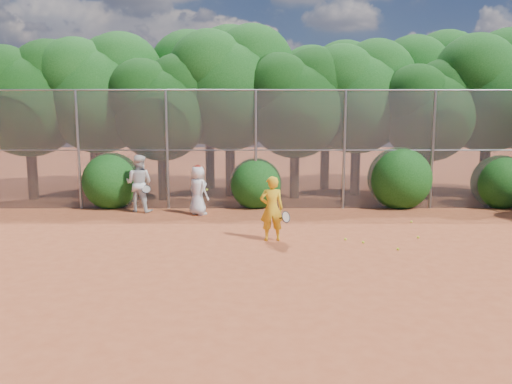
{
  "coord_description": "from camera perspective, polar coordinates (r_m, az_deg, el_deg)",
  "views": [
    {
      "loc": [
        -1.04,
        -10.88,
        3.14
      ],
      "look_at": [
        -1.0,
        2.5,
        1.1
      ],
      "focal_mm": 35.0,
      "sensor_mm": 36.0,
      "label": 1
    }
  ],
  "objects": [
    {
      "name": "bush_2",
      "position": [
        18.02,
        16.08,
        1.83
      ],
      "size": [
        2.2,
        2.2,
        2.2
      ],
      "primitive_type": "sphere",
      "color": "#114411",
      "rests_on": "ground"
    },
    {
      "name": "ball_1",
      "position": [
        13.63,
        18.04,
        -4.94
      ],
      "size": [
        0.07,
        0.07,
        0.07
      ],
      "primitive_type": "sphere",
      "color": "#D6EC2A",
      "rests_on": "ground"
    },
    {
      "name": "fence_back",
      "position": [
        16.94,
        2.96,
        4.97
      ],
      "size": [
        20.05,
        0.09,
        4.03
      ],
      "color": "gray",
      "rests_on": "ground"
    },
    {
      "name": "ball_4",
      "position": [
        12.75,
        12.15,
        -5.62
      ],
      "size": [
        0.07,
        0.07,
        0.07
      ],
      "primitive_type": "sphere",
      "color": "#D6EC2A",
      "rests_on": "ground"
    },
    {
      "name": "ball_2",
      "position": [
        12.31,
        15.91,
        -6.29
      ],
      "size": [
        0.07,
        0.07,
        0.07
      ],
      "primitive_type": "sphere",
      "color": "#D6EC2A",
      "rests_on": "ground"
    },
    {
      "name": "ball_0",
      "position": [
        12.97,
        10.18,
        -5.33
      ],
      "size": [
        0.07,
        0.07,
        0.07
      ],
      "primitive_type": "sphere",
      "color": "#D6EC2A",
      "rests_on": "ground"
    },
    {
      "name": "tree_12",
      "position": [
        23.44,
        19.16,
        11.55
      ],
      "size": [
        5.02,
        4.37,
        6.88
      ],
      "color": "black",
      "rests_on": "ground"
    },
    {
      "name": "bush_0",
      "position": [
        18.01,
        -16.16,
        1.5
      ],
      "size": [
        2.0,
        2.0,
        2.0
      ],
      "primitive_type": "sphere",
      "color": "#114411",
      "rests_on": "ground"
    },
    {
      "name": "tree_11",
      "position": [
        21.77,
        8.17,
        11.27
      ],
      "size": [
        4.64,
        4.03,
        6.35
      ],
      "color": "black",
      "rests_on": "ground"
    },
    {
      "name": "tree_9",
      "position": [
        22.82,
        -18.12,
        11.25
      ],
      "size": [
        4.83,
        4.2,
        6.62
      ],
      "color": "black",
      "rests_on": "ground"
    },
    {
      "name": "tree_6",
      "position": [
        20.03,
        19.29,
        9.12
      ],
      "size": [
        3.86,
        3.36,
        5.29
      ],
      "color": "black",
      "rests_on": "ground"
    },
    {
      "name": "tree_3",
      "position": [
        19.79,
        -2.84,
        12.29
      ],
      "size": [
        4.89,
        4.26,
        6.7
      ],
      "color": "black",
      "rests_on": "ground"
    },
    {
      "name": "tree_5",
      "position": [
        20.36,
        11.66,
        11.04
      ],
      "size": [
        4.51,
        3.92,
        6.17
      ],
      "color": "black",
      "rests_on": "ground"
    },
    {
      "name": "bush_1",
      "position": [
        17.33,
        -0.04,
        1.24
      ],
      "size": [
        1.8,
        1.8,
        1.8
      ],
      "primitive_type": "sphere",
      "color": "#114411",
      "rests_on": "ground"
    },
    {
      "name": "player_white",
      "position": [
        16.86,
        -13.23,
        0.96
      ],
      "size": [
        1.06,
        0.91,
        1.89
      ],
      "rotation": [
        0.0,
        0.0,
        2.91
      ],
      "color": "silver",
      "rests_on": "ground"
    },
    {
      "name": "bush_3",
      "position": [
        19.31,
        26.08,
        1.27
      ],
      "size": [
        1.9,
        1.9,
        1.9
      ],
      "primitive_type": "sphere",
      "color": "#114411",
      "rests_on": "ground"
    },
    {
      "name": "tree_0",
      "position": [
        20.72,
        -24.51,
        10.09
      ],
      "size": [
        4.38,
        3.81,
        6.0
      ],
      "color": "black",
      "rests_on": "ground"
    },
    {
      "name": "tree_1",
      "position": [
        20.32,
        -17.39,
        11.16
      ],
      "size": [
        4.64,
        4.03,
        6.35
      ],
      "color": "black",
      "rests_on": "ground"
    },
    {
      "name": "tree_2",
      "position": [
        19.03,
        -10.65,
        9.85
      ],
      "size": [
        3.99,
        3.47,
        5.47
      ],
      "color": "black",
      "rests_on": "ground"
    },
    {
      "name": "ground",
      "position": [
        11.37,
        5.13,
        -7.39
      ],
      "size": [
        80.0,
        80.0,
        0.0
      ],
      "primitive_type": "plane",
      "color": "#9F4524",
      "rests_on": "ground"
    },
    {
      "name": "player_teen",
      "position": [
        16.02,
        -6.63,
        0.21
      ],
      "size": [
        0.91,
        0.89,
        1.61
      ],
      "rotation": [
        0.0,
        0.0,
        2.41
      ],
      "color": "silver",
      "rests_on": "ground"
    },
    {
      "name": "tree_10",
      "position": [
        22.06,
        -5.22,
        12.49
      ],
      "size": [
        5.15,
        4.48,
        7.06
      ],
      "color": "black",
      "rests_on": "ground"
    },
    {
      "name": "tree_4",
      "position": [
        19.19,
        4.67,
        10.48
      ],
      "size": [
        4.19,
        3.64,
        5.73
      ],
      "color": "black",
      "rests_on": "ground"
    },
    {
      "name": "ball_5",
      "position": [
        15.55,
        17.34,
        -3.25
      ],
      "size": [
        0.07,
        0.07,
        0.07
      ],
      "primitive_type": "sphere",
      "color": "#D6EC2A",
      "rests_on": "ground"
    },
    {
      "name": "player_yellow",
      "position": [
        12.61,
        1.81,
        -1.91
      ],
      "size": [
        0.82,
        0.58,
        1.65
      ],
      "rotation": [
        0.0,
        0.0,
        3.25
      ],
      "color": "yellow",
      "rests_on": "ground"
    },
    {
      "name": "tree_7",
      "position": [
        21.57,
        25.27,
        10.88
      ],
      "size": [
        4.77,
        4.14,
        6.53
      ],
      "color": "black",
      "rests_on": "ground"
    }
  ]
}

